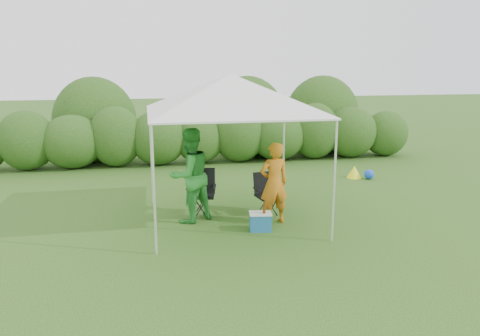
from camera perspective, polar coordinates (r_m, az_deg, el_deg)
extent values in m
plane|color=#38621F|center=(8.86, -0.47, -7.24)|extent=(70.00, 70.00, 0.00)
ellipsoid|color=#2F561B|center=(14.75, -24.61, 3.06)|extent=(1.65, 1.40, 1.73)
cylinder|color=#382616|center=(14.87, -24.36, 0.36)|extent=(0.12, 0.12, 0.30)
ellipsoid|color=#2F561B|center=(14.52, -19.80, 3.03)|extent=(1.80, 1.53, 1.57)
cylinder|color=#382616|center=(14.63, -19.61, 0.57)|extent=(0.12, 0.12, 0.30)
ellipsoid|color=#2F561B|center=(14.37, -14.91, 3.71)|extent=(1.58, 1.34, 1.80)
cylinder|color=#382616|center=(14.50, -14.75, 0.78)|extent=(0.12, 0.12, 0.30)
ellipsoid|color=#2F561B|center=(14.35, -9.93, 3.63)|extent=(1.72, 1.47, 1.65)
cylinder|color=#382616|center=(14.47, -9.83, 0.99)|extent=(0.12, 0.12, 0.30)
ellipsoid|color=#2F561B|center=(14.45, -4.97, 3.53)|extent=(1.50, 1.28, 1.50)
cylinder|color=#382616|center=(14.55, -4.93, 1.20)|extent=(0.12, 0.12, 0.30)
ellipsoid|color=#2F561B|center=(14.62, -0.11, 4.13)|extent=(1.65, 1.40, 1.73)
cylinder|color=#382616|center=(14.74, -0.11, 1.39)|extent=(0.12, 0.12, 0.30)
ellipsoid|color=#2F561B|center=(14.92, 4.59, 3.97)|extent=(1.80, 1.53, 1.57)
cylinder|color=#382616|center=(15.03, 4.55, 1.56)|extent=(0.12, 0.12, 0.30)
ellipsoid|color=#2F561B|center=(15.29, 9.11, 4.48)|extent=(1.57, 1.34, 1.80)
cylinder|color=#382616|center=(15.41, 9.01, 1.72)|extent=(0.12, 0.12, 0.30)
ellipsoid|color=#2F561B|center=(15.77, 13.35, 4.27)|extent=(1.72, 1.47, 1.65)
cylinder|color=#382616|center=(15.88, 13.23, 1.86)|extent=(0.12, 0.12, 0.30)
ellipsoid|color=#2F561B|center=(16.34, 17.33, 4.05)|extent=(1.50, 1.28, 1.50)
cylinder|color=#382616|center=(16.43, 17.19, 1.98)|extent=(0.12, 0.12, 0.30)
cylinder|color=silver|center=(7.44, -10.44, -2.83)|extent=(0.04, 0.04, 2.10)
cylinder|color=silver|center=(8.05, 11.43, -1.71)|extent=(0.04, 0.04, 2.10)
cylinder|color=silver|center=(10.37, -10.76, 1.49)|extent=(0.04, 0.04, 2.10)
cylinder|color=silver|center=(10.81, 5.34, 2.10)|extent=(0.04, 0.04, 2.10)
cube|color=white|center=(8.87, -1.11, 6.83)|extent=(3.10, 3.10, 0.03)
pyramid|color=white|center=(8.84, -1.12, 9.18)|extent=(3.10, 3.10, 0.70)
cube|color=black|center=(9.54, 3.48, -3.46)|extent=(0.53, 0.50, 0.04)
cube|color=black|center=(9.65, 3.02, -1.75)|extent=(0.48, 0.20, 0.44)
cube|color=black|center=(9.40, 2.17, -2.67)|extent=(0.11, 0.39, 0.03)
cube|color=black|center=(9.60, 4.79, -2.40)|extent=(0.11, 0.39, 0.03)
cylinder|color=black|center=(9.35, 2.87, -4.98)|extent=(0.02, 0.02, 0.37)
cylinder|color=black|center=(9.50, 5.03, -4.72)|extent=(0.02, 0.02, 0.37)
cylinder|color=black|center=(9.69, 1.93, -4.34)|extent=(0.02, 0.02, 0.37)
cylinder|color=black|center=(9.84, 4.03, -4.10)|extent=(0.02, 0.02, 0.37)
cube|color=black|center=(9.49, -4.71, -3.34)|extent=(0.59, 0.56, 0.05)
cube|color=black|center=(9.62, -4.64, -1.42)|extent=(0.52, 0.24, 0.49)
cube|color=black|center=(9.46, -6.32, -2.31)|extent=(0.13, 0.43, 0.03)
cube|color=black|center=(9.42, -3.13, -2.32)|extent=(0.13, 0.43, 0.03)
cylinder|color=black|center=(9.36, -6.10, -4.89)|extent=(0.02, 0.02, 0.41)
cylinder|color=black|center=(9.32, -3.47, -4.91)|extent=(0.02, 0.02, 0.41)
cylinder|color=black|center=(9.77, -5.84, -4.14)|extent=(0.02, 0.02, 0.41)
cylinder|color=black|center=(9.73, -3.32, -4.16)|extent=(0.02, 0.02, 0.41)
imported|color=#C16916|center=(8.91, 4.17, -1.85)|extent=(0.62, 0.46, 1.57)
imported|color=green|center=(9.02, -6.15, -0.90)|extent=(1.12, 1.05, 1.83)
cube|color=#1F6090|center=(8.66, 2.50, -6.62)|extent=(0.42, 0.33, 0.31)
cube|color=silver|center=(8.61, 2.51, -5.55)|extent=(0.44, 0.35, 0.03)
cylinder|color=#592D0C|center=(8.54, 2.97, -4.83)|extent=(0.06, 0.06, 0.22)
cone|color=#FFFD1A|center=(12.97, 13.74, -0.46)|extent=(0.39, 0.39, 0.33)
sphere|color=blue|center=(12.92, 15.45, -0.75)|extent=(0.26, 0.26, 0.26)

